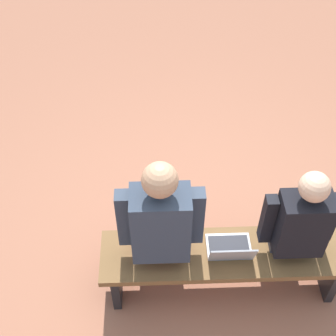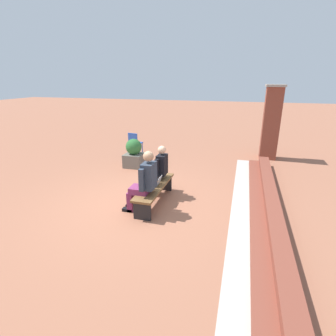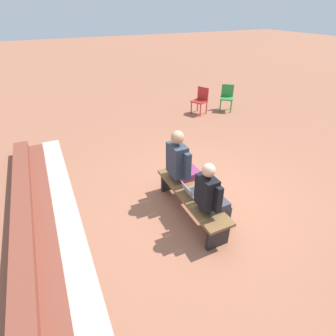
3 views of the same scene
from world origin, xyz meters
TOP-DOWN VIEW (x-y plane):
  - ground_plane at (0.00, 0.00)m, footprint 60.00×60.00m
  - concrete_strip at (-0.15, 2.34)m, footprint 8.22×0.40m
  - brick_steps at (-0.15, 2.89)m, footprint 7.42×0.60m
  - bench at (-0.15, 0.38)m, footprint 1.80×0.44m
  - person_student at (-0.62, 0.32)m, footprint 0.50×0.64m
  - person_adult at (0.31, 0.31)m, footprint 0.57×0.72m
  - laptop at (-0.18, 0.39)m, footprint 0.32×0.29m
  - plastic_chair_foreground at (3.97, -3.39)m, footprint 0.59×0.59m
  - plastic_chair_mid_courtyard at (4.07, -2.41)m, footprint 0.56×0.56m

SIDE VIEW (x-z plane):
  - ground_plane at x=0.00m, z-range 0.00..0.00m
  - concrete_strip at x=-0.15m, z-range 0.00..0.01m
  - brick_steps at x=-0.15m, z-range -0.02..0.28m
  - bench at x=-0.15m, z-range 0.13..0.58m
  - plastic_chair_foreground at x=3.97m, z-range 0.06..0.90m
  - plastic_chair_mid_courtyard at x=4.07m, z-range 0.06..0.90m
  - laptop at x=-0.18m, z-range 0.39..0.61m
  - person_student at x=-0.62m, z-range 0.05..1.33m
  - person_adult at x=0.31m, z-range 0.04..1.44m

